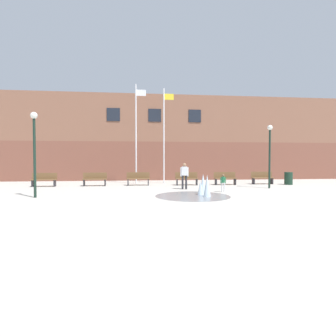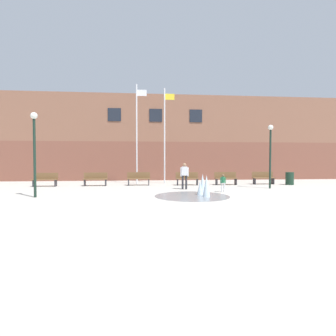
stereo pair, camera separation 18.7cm
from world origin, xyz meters
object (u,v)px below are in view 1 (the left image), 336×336
adult_near_bench (184,174)px  flagpole_right (164,133)px  park_bench_under_right_flagpole (225,178)px  park_bench_near_trashcan (262,178)px  lamp_post_right_lane (270,147)px  park_bench_center (187,178)px  park_bench_left_of_flagpoles (95,179)px  park_bench_under_left_flagpole (138,178)px  park_bench_far_left (44,179)px  child_running (223,182)px  trash_can (288,178)px  flagpole_left (136,131)px  lamp_post_left_lane (34,142)px

adult_near_bench → flagpole_right: size_ratio=0.22×
park_bench_under_right_flagpole → park_bench_near_trashcan: (2.88, 0.21, 0.00)m
lamp_post_right_lane → park_bench_under_right_flagpole: bearing=128.5°
park_bench_center → park_bench_left_of_flagpoles: bearing=179.3°
park_bench_under_left_flagpole → adult_near_bench: size_ratio=1.01×
lamp_post_right_lane → park_bench_far_left: bearing=170.0°
child_running → trash_can: 7.11m
park_bench_left_of_flagpoles → park_bench_near_trashcan: size_ratio=1.00×
adult_near_bench → flagpole_left: size_ratio=0.21×
park_bench_under_left_flagpole → flagpole_left: size_ratio=0.22×
park_bench_far_left → park_bench_center: (9.64, 0.03, 0.00)m
park_bench_far_left → adult_near_bench: size_ratio=1.01×
adult_near_bench → lamp_post_right_lane: bearing=9.7°
park_bench_under_right_flagpole → lamp_post_left_lane: (-11.00, -5.23, 2.14)m
trash_can → adult_near_bench: bearing=-165.0°
park_bench_near_trashcan → lamp_post_right_lane: bearing=-107.4°
park_bench_center → child_running: (1.30, -4.17, 0.10)m
park_bench_under_right_flagpole → adult_near_bench: size_ratio=1.01×
child_running → park_bench_center: bearing=53.4°
park_bench_far_left → park_bench_under_left_flagpole: bearing=2.1°
park_bench_under_left_flagpole → park_bench_near_trashcan: (9.07, -0.02, 0.00)m
child_running → park_bench_left_of_flagpoles: bearing=97.1°
park_bench_far_left → child_running: size_ratio=1.62×
flagpole_right → adult_near_bench: bearing=-78.5°
park_bench_far_left → lamp_post_right_lane: 14.82m
flagpole_right → trash_can: 9.62m
child_running → lamp_post_right_lane: lamp_post_right_lane is taller
trash_can → park_bench_left_of_flagpoles: bearing=177.9°
park_bench_far_left → park_bench_left_of_flagpoles: same height
flagpole_right → park_bench_center: bearing=-47.7°
park_bench_center → lamp_post_left_lane: 9.99m
adult_near_bench → flagpole_left: bearing=135.2°
park_bench_near_trashcan → lamp_post_left_lane: lamp_post_left_lane is taller
park_bench_under_left_flagpole → child_running: size_ratio=1.62×
park_bench_center → child_running: child_running is taller
park_bench_under_left_flagpole → park_bench_left_of_flagpoles: bearing=-177.5°
park_bench_under_right_flagpole → flagpole_right: flagpole_right is taller
trash_can → park_bench_near_trashcan: bearing=160.0°
flagpole_left → lamp_post_left_lane: 8.39m
flagpole_left → flagpole_right: (2.10, 0.00, -0.13)m
park_bench_under_right_flagpole → lamp_post_right_lane: (2.02, -2.54, 2.10)m
park_bench_center → lamp_post_left_lane: bearing=-147.4°
park_bench_under_left_flagpole → flagpole_left: flagpole_left is taller
park_bench_near_trashcan → adult_near_bench: adult_near_bench is taller
adult_near_bench → park_bench_under_left_flagpole: bearing=145.4°
park_bench_near_trashcan → adult_near_bench: size_ratio=1.01×
adult_near_bench → park_bench_far_left: bearing=174.2°
trash_can → park_bench_far_left: bearing=178.6°
park_bench_under_left_flagpole → lamp_post_right_lane: lamp_post_right_lane is taller
park_bench_far_left → park_bench_under_right_flagpole: (12.43, -0.00, 0.00)m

